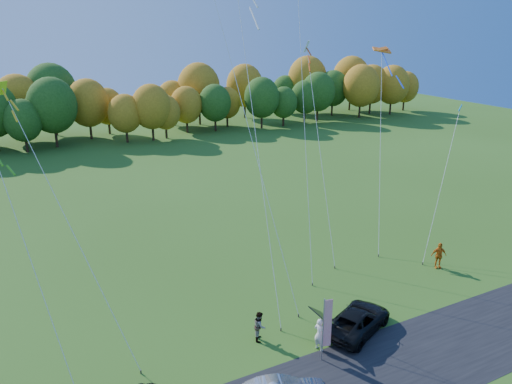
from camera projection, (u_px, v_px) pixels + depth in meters
name	position (u px, v px, depth m)	size (l,w,h in m)	color
ground	(306.00, 342.00, 27.75)	(160.00, 160.00, 0.00)	#2F5516
tree_line	(103.00, 142.00, 73.87)	(116.00, 12.00, 10.00)	#1E4711
black_suv	(357.00, 320.00, 28.55)	(2.28, 4.94, 1.37)	black
person_tailgate_a	(320.00, 334.00, 26.80)	(0.70, 0.46, 1.92)	silver
person_tailgate_b	(260.00, 326.00, 27.71)	(0.84, 0.65, 1.73)	gray
person_east	(439.00, 255.00, 35.80)	(1.14, 0.47, 1.94)	#CA6413
feather_flag	(326.00, 323.00, 25.60)	(0.48, 0.17, 3.66)	#999999
kite_delta_blue	(237.00, 84.00, 28.73)	(4.89, 9.99, 27.63)	#4C3F33
kite_parafoil_orange	(302.00, 69.00, 34.98)	(6.67, 12.06, 27.89)	#4C3F33
kite_delta_red	(256.00, 131.00, 29.32)	(2.52, 9.52, 21.43)	#4C3F33
kite_parafoil_rainbow	(380.00, 147.00, 39.57)	(6.74, 7.85, 15.24)	#4C3F33
kite_diamond_yellow	(72.00, 231.00, 24.87)	(4.70, 7.27, 14.47)	#4C3F33
kite_diamond_green	(34.00, 270.00, 23.26)	(2.33, 4.92, 12.04)	#4C3F33
kite_diamond_white	(320.00, 152.00, 36.87)	(2.42, 7.91, 15.97)	#4C3F33
kite_diamond_blue_low	(442.00, 184.00, 36.99)	(5.42, 3.14, 11.24)	#4C3F33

